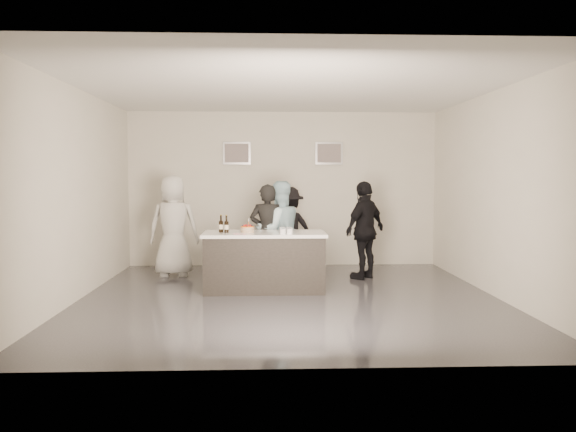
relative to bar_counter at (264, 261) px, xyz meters
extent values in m
plane|color=#3D3D42|center=(0.36, -0.53, -0.45)|extent=(6.00, 6.00, 0.00)
plane|color=white|center=(0.36, -0.53, 2.55)|extent=(6.00, 6.00, 0.00)
cube|color=silver|center=(0.36, 2.47, 1.05)|extent=(6.00, 0.04, 3.00)
cube|color=silver|center=(0.36, -3.53, 1.05)|extent=(6.00, 0.04, 3.00)
cube|color=silver|center=(-2.64, -0.53, 1.05)|extent=(0.04, 6.00, 3.00)
cube|color=silver|center=(3.36, -0.53, 1.05)|extent=(0.04, 6.00, 3.00)
cube|color=#B2B2B7|center=(-0.54, 2.44, 1.75)|extent=(0.54, 0.04, 0.44)
cube|color=#B2B2B7|center=(1.26, 2.44, 1.75)|extent=(0.54, 0.04, 0.44)
cube|color=white|center=(0.00, 0.00, 0.00)|extent=(1.86, 0.86, 0.90)
cylinder|color=orange|center=(-0.26, 0.00, 0.49)|extent=(0.20, 0.20, 0.08)
cylinder|color=black|center=(-0.66, 0.01, 0.58)|extent=(0.07, 0.07, 0.26)
cylinder|color=black|center=(-0.57, -0.05, 0.58)|extent=(0.07, 0.07, 0.26)
cube|color=#C68712|center=(0.33, -0.12, 0.49)|extent=(0.19, 0.40, 0.08)
cube|color=pink|center=(-0.34, -0.28, 0.45)|extent=(0.24, 0.08, 0.01)
imported|color=black|center=(0.05, 0.72, 0.36)|extent=(0.65, 0.48, 1.62)
imported|color=#B8E3F1|center=(0.25, 0.85, 0.39)|extent=(0.98, 0.87, 1.67)
imported|color=silver|center=(-1.59, 1.32, 0.44)|extent=(0.88, 0.58, 1.77)
imported|color=black|center=(1.72, 0.96, 0.38)|extent=(0.99, 0.97, 1.67)
imported|color=black|center=(0.44, 1.77, 0.33)|extent=(1.15, 0.92, 1.56)
camera|label=1|loc=(0.03, -8.52, 1.31)|focal=35.00mm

